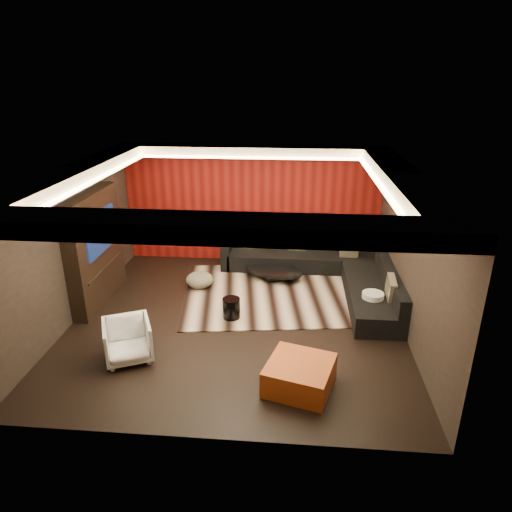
# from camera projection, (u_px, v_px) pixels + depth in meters

# --- Properties ---
(floor) EXTENTS (6.00, 6.00, 0.02)m
(floor) POSITION_uv_depth(u_px,v_px,m) (237.00, 320.00, 8.51)
(floor) COLOR black
(floor) RESTS_ON ground
(ceiling) EXTENTS (6.00, 6.00, 0.02)m
(ceiling) POSITION_uv_depth(u_px,v_px,m) (235.00, 169.00, 7.46)
(ceiling) COLOR silver
(ceiling) RESTS_ON ground
(wall_back) EXTENTS (6.00, 0.02, 2.80)m
(wall_back) POSITION_uv_depth(u_px,v_px,m) (252.00, 204.00, 10.77)
(wall_back) COLOR black
(wall_back) RESTS_ON ground
(wall_left) EXTENTS (0.02, 6.00, 2.80)m
(wall_left) POSITION_uv_depth(u_px,v_px,m) (71.00, 244.00, 8.23)
(wall_left) COLOR black
(wall_left) RESTS_ON ground
(wall_right) EXTENTS (0.02, 6.00, 2.80)m
(wall_right) POSITION_uv_depth(u_px,v_px,m) (412.00, 255.00, 7.74)
(wall_right) COLOR black
(wall_right) RESTS_ON ground
(red_feature_wall) EXTENTS (5.98, 0.05, 2.78)m
(red_feature_wall) POSITION_uv_depth(u_px,v_px,m) (252.00, 205.00, 10.73)
(red_feature_wall) COLOR #6B0C0A
(red_feature_wall) RESTS_ON ground
(soffit_back) EXTENTS (6.00, 0.60, 0.22)m
(soffit_back) POSITION_uv_depth(u_px,v_px,m) (251.00, 151.00, 10.00)
(soffit_back) COLOR silver
(soffit_back) RESTS_ON ground
(soffit_front) EXTENTS (6.00, 0.60, 0.22)m
(soffit_front) POSITION_uv_depth(u_px,v_px,m) (203.00, 228.00, 5.01)
(soffit_front) COLOR silver
(soffit_front) RESTS_ON ground
(soffit_left) EXTENTS (0.60, 4.80, 0.22)m
(soffit_left) POSITION_uv_depth(u_px,v_px,m) (77.00, 174.00, 7.72)
(soffit_left) COLOR silver
(soffit_left) RESTS_ON ground
(soffit_right) EXTENTS (0.60, 4.80, 0.22)m
(soffit_right) POSITION_uv_depth(u_px,v_px,m) (402.00, 180.00, 7.29)
(soffit_right) COLOR silver
(soffit_right) RESTS_ON ground
(cove_back) EXTENTS (4.80, 0.08, 0.04)m
(cove_back) POSITION_uv_depth(u_px,v_px,m) (249.00, 158.00, 9.72)
(cove_back) COLOR #FFD899
(cove_back) RESTS_ON ground
(cove_front) EXTENTS (4.80, 0.08, 0.04)m
(cove_front) POSITION_uv_depth(u_px,v_px,m) (209.00, 226.00, 5.36)
(cove_front) COLOR #FFD899
(cove_front) RESTS_ON ground
(cove_left) EXTENTS (0.08, 4.80, 0.04)m
(cove_left) POSITION_uv_depth(u_px,v_px,m) (97.00, 179.00, 7.73)
(cove_left) COLOR #FFD899
(cove_left) RESTS_ON ground
(cove_right) EXTENTS (0.08, 4.80, 0.04)m
(cove_right) POSITION_uv_depth(u_px,v_px,m) (380.00, 185.00, 7.35)
(cove_right) COLOR #FFD899
(cove_right) RESTS_ON ground
(tv_surround) EXTENTS (0.30, 2.00, 2.20)m
(tv_surround) POSITION_uv_depth(u_px,v_px,m) (95.00, 248.00, 8.88)
(tv_surround) COLOR black
(tv_surround) RESTS_ON ground
(tv_screen) EXTENTS (0.04, 1.30, 0.80)m
(tv_screen) POSITION_uv_depth(u_px,v_px,m) (101.00, 232.00, 8.74)
(tv_screen) COLOR black
(tv_screen) RESTS_ON ground
(tv_shelf) EXTENTS (0.04, 1.60, 0.04)m
(tv_shelf) POSITION_uv_depth(u_px,v_px,m) (106.00, 268.00, 9.02)
(tv_shelf) COLOR black
(tv_shelf) RESTS_ON ground
(rug) EXTENTS (4.36, 3.50, 0.02)m
(rug) POSITION_uv_depth(u_px,v_px,m) (281.00, 292.00, 9.54)
(rug) COLOR beige
(rug) RESTS_ON floor
(coffee_table) EXTENTS (1.68, 1.68, 0.22)m
(coffee_table) POSITION_uv_depth(u_px,v_px,m) (273.00, 274.00, 10.14)
(coffee_table) COLOR black
(coffee_table) RESTS_ON rug
(drum_stool) EXTENTS (0.39, 0.39, 0.39)m
(drum_stool) POSITION_uv_depth(u_px,v_px,m) (231.00, 308.00, 8.48)
(drum_stool) COLOR black
(drum_stool) RESTS_ON rug
(striped_pouf) EXTENTS (0.60, 0.60, 0.32)m
(striped_pouf) POSITION_uv_depth(u_px,v_px,m) (200.00, 280.00, 9.72)
(striped_pouf) COLOR beige
(striped_pouf) RESTS_ON rug
(white_side_table) EXTENTS (0.52, 0.52, 0.50)m
(white_side_table) POSITION_uv_depth(u_px,v_px,m) (372.00, 305.00, 8.51)
(white_side_table) COLOR silver
(white_side_table) RESTS_ON floor
(orange_ottoman) EXTENTS (1.12, 1.12, 0.40)m
(orange_ottoman) POSITION_uv_depth(u_px,v_px,m) (300.00, 375.00, 6.61)
(orange_ottoman) COLOR #AB3116
(orange_ottoman) RESTS_ON floor
(armchair) EXTENTS (0.95, 0.96, 0.67)m
(armchair) POSITION_uv_depth(u_px,v_px,m) (128.00, 340.00, 7.22)
(armchair) COLOR silver
(armchair) RESTS_ON floor
(sectional_sofa) EXTENTS (3.65, 3.50, 0.75)m
(sectional_sofa) POSITION_uv_depth(u_px,v_px,m) (326.00, 270.00, 9.99)
(sectional_sofa) COLOR black
(sectional_sofa) RESTS_ON floor
(throw_pillows) EXTENTS (3.16, 2.74, 0.50)m
(throw_pillows) POSITION_uv_depth(u_px,v_px,m) (317.00, 253.00, 9.99)
(throw_pillows) COLOR #BEAC8C
(throw_pillows) RESTS_ON sectional_sofa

